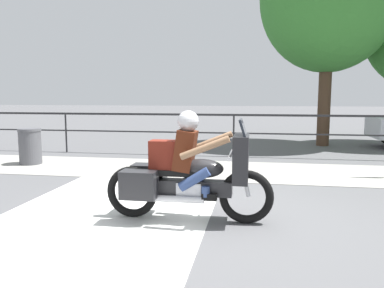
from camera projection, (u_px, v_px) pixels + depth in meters
The scene contains 6 objects.
ground_plane at pixel (211, 218), 5.28m from camera, with size 120.00×120.00×0.00m, color #565659.
sidewalk_band at pixel (228, 171), 8.60m from camera, with size 44.00×2.40×0.01m, color #99968E.
crosswalk_band at pixel (104, 216), 5.33m from camera, with size 3.01×6.00×0.01m, color silver.
fence_railing at pixel (234, 123), 10.53m from camera, with size 36.00×0.05×1.21m.
motorcycle at pixel (187, 172), 5.11m from camera, with size 2.33×0.76×1.52m.
trash_bin at pixel (30, 146), 9.37m from camera, with size 0.56×0.56×0.90m.
Camera 1 is at (0.58, -5.07, 1.71)m, focal length 35.00 mm.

